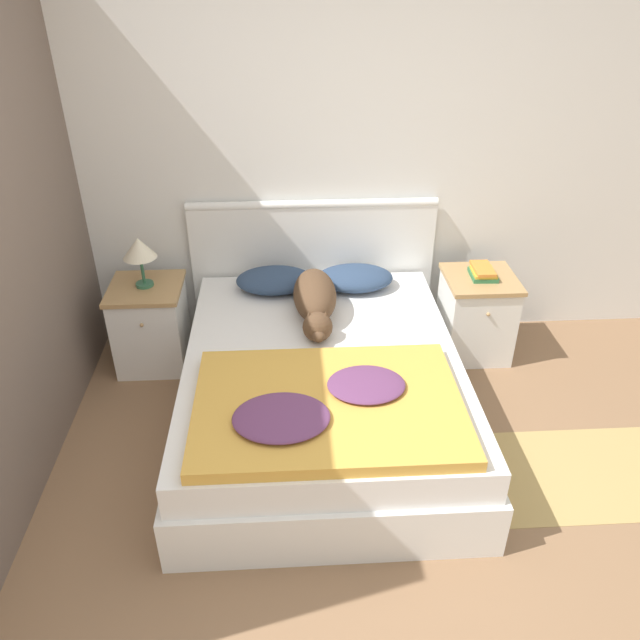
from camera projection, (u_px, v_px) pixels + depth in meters
ground_plane at (321, 579)px, 2.77m from camera, size 16.00×16.00×0.00m
wall_back at (301, 155)px, 3.93m from camera, size 9.00×0.06×2.55m
wall_side_left at (5, 227)px, 2.93m from camera, size 0.06×3.10×2.55m
bed at (322, 390)px, 3.55m from camera, size 1.55×1.97×0.49m
headboard at (313, 267)px, 4.26m from camera, size 1.63×0.06×1.00m
nightstand_left at (151, 325)px, 4.06m from camera, size 0.46×0.46×0.57m
nightstand_right at (476, 315)px, 4.17m from camera, size 0.46×0.46×0.57m
pillow_left at (275, 280)px, 4.02m from camera, size 0.50×0.34×0.13m
pillow_right at (355, 278)px, 4.05m from camera, size 0.50×0.34×0.13m
quilt at (326, 405)px, 2.98m from camera, size 1.29×0.91×0.11m
dog at (315, 299)px, 3.72m from camera, size 0.26×0.76×0.24m
book_stack at (483, 272)px, 4.01m from camera, size 0.17×0.22×0.07m
table_lamp at (139, 250)px, 3.79m from camera, size 0.20×0.20×0.32m
rug at (586, 473)px, 3.32m from camera, size 1.06×0.68×0.00m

